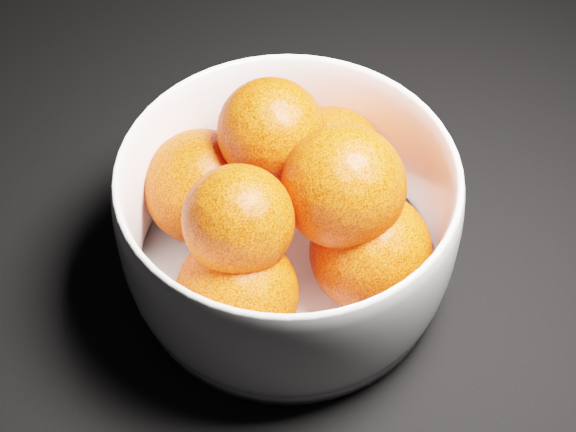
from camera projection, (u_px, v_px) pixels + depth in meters
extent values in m
cylinder|color=white|center=(288.00, 264.00, 0.59)|extent=(0.22, 0.22, 0.01)
sphere|color=red|center=(331.00, 159.00, 0.59)|extent=(0.08, 0.08, 0.08)
sphere|color=red|center=(202.00, 187.00, 0.57)|extent=(0.08, 0.08, 0.08)
sphere|color=red|center=(237.00, 293.00, 0.52)|extent=(0.08, 0.08, 0.08)
sphere|color=red|center=(371.00, 252.00, 0.54)|extent=(0.08, 0.08, 0.08)
sphere|color=red|center=(271.00, 132.00, 0.54)|extent=(0.07, 0.07, 0.07)
sphere|color=red|center=(238.00, 220.00, 0.49)|extent=(0.07, 0.07, 0.07)
sphere|color=red|center=(344.00, 187.00, 0.51)|extent=(0.08, 0.08, 0.08)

